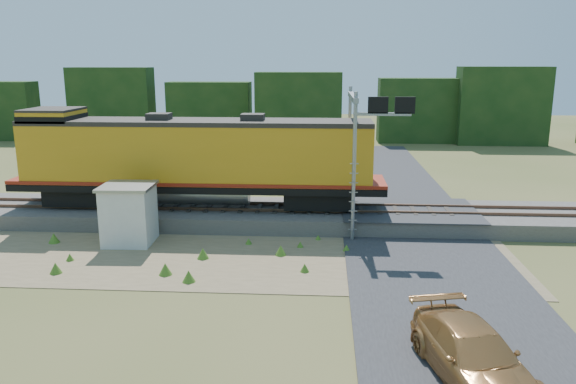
# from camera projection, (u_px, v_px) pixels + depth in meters

# --- Properties ---
(ground) EXTENTS (140.00, 140.00, 0.00)m
(ground) POSITION_uv_depth(u_px,v_px,m) (264.00, 262.00, 24.19)
(ground) COLOR #475123
(ground) RESTS_ON ground
(ballast) EXTENTS (70.00, 5.00, 0.80)m
(ballast) POSITION_uv_depth(u_px,v_px,m) (276.00, 215.00, 29.93)
(ballast) COLOR slate
(ballast) RESTS_ON ground
(rails) EXTENTS (70.00, 1.54, 0.16)m
(rails) POSITION_uv_depth(u_px,v_px,m) (276.00, 207.00, 29.82)
(rails) COLOR brown
(rails) RESTS_ON ballast
(dirt_shoulder) EXTENTS (26.00, 8.00, 0.03)m
(dirt_shoulder) POSITION_uv_depth(u_px,v_px,m) (221.00, 256.00, 24.79)
(dirt_shoulder) COLOR #8C7754
(dirt_shoulder) RESTS_ON ground
(road) EXTENTS (7.00, 66.00, 0.86)m
(road) POSITION_uv_depth(u_px,v_px,m) (426.00, 257.00, 24.44)
(road) COLOR #38383A
(road) RESTS_ON ground
(tree_line_north) EXTENTS (130.00, 3.00, 6.50)m
(tree_line_north) POSITION_uv_depth(u_px,v_px,m) (301.00, 112.00, 60.42)
(tree_line_north) COLOR #143312
(tree_line_north) RESTS_ON ground
(weed_clumps) EXTENTS (15.00, 6.20, 0.56)m
(weed_clumps) POSITION_uv_depth(u_px,v_px,m) (185.00, 259.00, 24.50)
(weed_clumps) COLOR #477521
(weed_clumps) RESTS_ON ground
(locomotive) EXTENTS (19.61, 2.99, 5.06)m
(locomotive) POSITION_uv_depth(u_px,v_px,m) (192.00, 158.00, 29.51)
(locomotive) COLOR black
(locomotive) RESTS_ON rails
(shed) EXTENTS (2.47, 2.47, 2.83)m
(shed) POSITION_uv_depth(u_px,v_px,m) (129.00, 214.00, 26.35)
(shed) COLOR silver
(shed) RESTS_ON ground
(signal_gantry) EXTENTS (2.81, 6.20, 7.09)m
(signal_gantry) POSITION_uv_depth(u_px,v_px,m) (360.00, 125.00, 27.89)
(signal_gantry) COLOR gray
(signal_gantry) RESTS_ON ground
(car) EXTENTS (3.14, 5.41, 1.47)m
(car) POSITION_uv_depth(u_px,v_px,m) (473.00, 355.00, 15.05)
(car) COLOR #AF7941
(car) RESTS_ON ground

